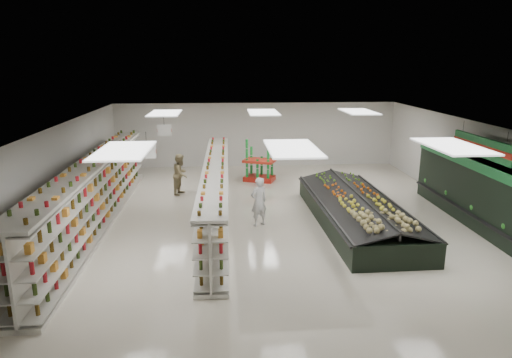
{
  "coord_description": "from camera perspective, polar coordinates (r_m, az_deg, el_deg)",
  "views": [
    {
      "loc": [
        -1.65,
        -14.73,
        5.2
      ],
      "look_at": [
        -0.59,
        0.03,
        1.36
      ],
      "focal_mm": 32.0,
      "sensor_mm": 36.0,
      "label": 1
    }
  ],
  "objects": [
    {
      "name": "ceiling",
      "position": [
        14.96,
        2.27,
        6.83
      ],
      "size": [
        14.0,
        16.0,
        0.02
      ],
      "primitive_type": "cube",
      "color": "white",
      "rests_on": "wall_back"
    },
    {
      "name": "wall_back",
      "position": [
        23.07,
        0.03,
        5.54
      ],
      "size": [
        14.0,
        0.02,
        3.2
      ],
      "primitive_type": "cube",
      "color": "silver",
      "rests_on": "floor"
    },
    {
      "name": "gondola_left",
      "position": [
        15.52,
        -19.44,
        -2.08
      ],
      "size": [
        1.03,
        12.41,
        2.15
      ],
      "rotation": [
        0.0,
        0.0,
        0.01
      ],
      "color": "silver",
      "rests_on": "floor"
    },
    {
      "name": "aisle_sign_near",
      "position": [
        13.14,
        -13.49,
        3.39
      ],
      "size": [
        0.52,
        0.06,
        0.75
      ],
      "color": "white",
      "rests_on": "ceiling"
    },
    {
      "name": "shopper_background",
      "position": [
        18.46,
        -9.39,
        0.61
      ],
      "size": [
        0.73,
        0.92,
        1.65
      ],
      "primitive_type": "imported",
      "rotation": [
        0.0,
        0.0,
        1.23
      ],
      "color": "#927C5A",
      "rests_on": "floor"
    },
    {
      "name": "wall_left",
      "position": [
        16.08,
        -23.44,
        0.37
      ],
      "size": [
        0.02,
        16.0,
        3.2
      ],
      "primitive_type": "cube",
      "color": "silver",
      "rests_on": "floor"
    },
    {
      "name": "shopper_main",
      "position": [
        14.71,
        0.35,
        -2.84
      ],
      "size": [
        0.7,
        0.62,
        1.61
      ],
      "primitive_type": "imported",
      "rotation": [
        0.0,
        0.0,
        3.63
      ],
      "color": "white",
      "rests_on": "floor"
    },
    {
      "name": "gondola_center",
      "position": [
        15.32,
        -5.0,
        -1.98
      ],
      "size": [
        0.93,
        10.82,
        1.87
      ],
      "rotation": [
        0.0,
        0.0,
        -0.01
      ],
      "color": "silver",
      "rests_on": "floor"
    },
    {
      "name": "floor",
      "position": [
        15.71,
        2.15,
        -4.82
      ],
      "size": [
        16.0,
        16.0,
        0.0
      ],
      "primitive_type": "plane",
      "color": "beige",
      "rests_on": "ground"
    },
    {
      "name": "produce_island",
      "position": [
        15.3,
        12.48,
        -3.78
      ],
      "size": [
        2.72,
        7.16,
        1.06
      ],
      "rotation": [
        0.0,
        0.0,
        0.02
      ],
      "color": "black",
      "rests_on": "floor"
    },
    {
      "name": "hortifruti_banner",
      "position": [
        15.62,
        26.38,
        3.61
      ],
      "size": [
        0.12,
        3.2,
        0.95
      ],
      "color": "#1D6D33",
      "rests_on": "ceiling"
    },
    {
      "name": "soda_endcap",
      "position": [
        20.27,
        0.45,
        2.09
      ],
      "size": [
        1.59,
        1.34,
        1.73
      ],
      "rotation": [
        0.0,
        0.0,
        -0.37
      ],
      "color": "red",
      "rests_on": "floor"
    },
    {
      "name": "produce_wall_case",
      "position": [
        16.05,
        26.7,
        -1.34
      ],
      "size": [
        0.93,
        8.0,
        2.2
      ],
      "color": "black",
      "rests_on": "floor"
    },
    {
      "name": "aisle_sign_far",
      "position": [
        17.04,
        -11.39,
        5.98
      ],
      "size": [
        0.52,
        0.06,
        0.75
      ],
      "color": "white",
      "rests_on": "ceiling"
    },
    {
      "name": "wall_front",
      "position": [
        7.81,
        8.8,
        -13.1
      ],
      "size": [
        14.0,
        0.02,
        3.2
      ],
      "primitive_type": "cube",
      "color": "silver",
      "rests_on": "floor"
    },
    {
      "name": "wall_right",
      "position": [
        17.46,
        25.7,
        1.17
      ],
      "size": [
        0.02,
        16.0,
        3.2
      ],
      "primitive_type": "cube",
      "color": "silver",
      "rests_on": "floor"
    }
  ]
}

